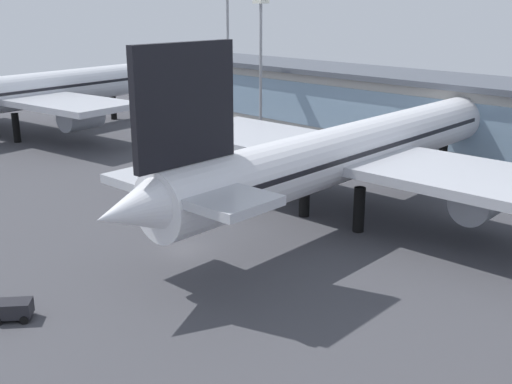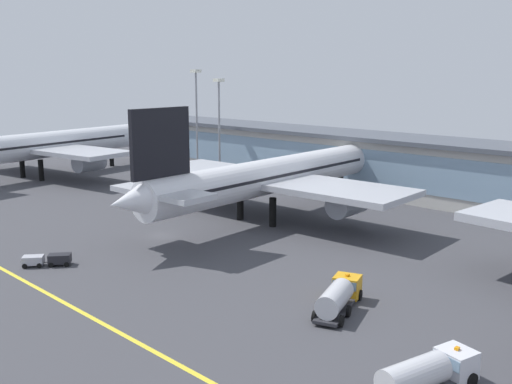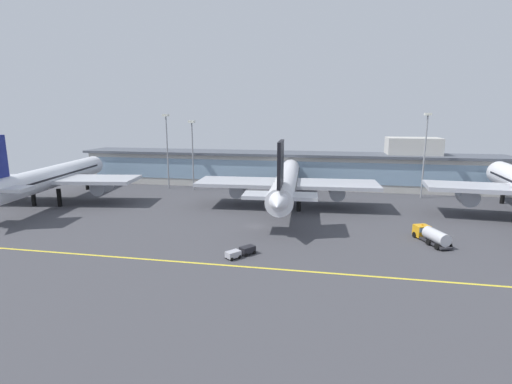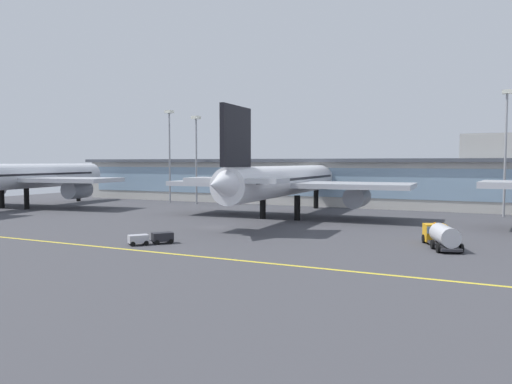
{
  "view_description": "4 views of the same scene",
  "coord_description": "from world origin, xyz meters",
  "px_view_note": "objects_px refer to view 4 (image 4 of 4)",
  "views": [
    {
      "loc": [
        41.73,
        -31.42,
        21.39
      ],
      "look_at": [
        3.46,
        5.63,
        4.99
      ],
      "focal_mm": 43.61,
      "sensor_mm": 36.0,
      "label": 1
    },
    {
      "loc": [
        66.3,
        -48.68,
        22.98
      ],
      "look_at": [
        6.34,
        13.09,
        5.39
      ],
      "focal_mm": 41.15,
      "sensor_mm": 36.0,
      "label": 2
    },
    {
      "loc": [
        15.22,
        -77.67,
        23.67
      ],
      "look_at": [
        -2.33,
        12.82,
        4.92
      ],
      "focal_mm": 26.95,
      "sensor_mm": 36.0,
      "label": 3
    },
    {
      "loc": [
        40.65,
        -68.3,
        10.43
      ],
      "look_at": [
        0.8,
        12.93,
        5.01
      ],
      "focal_mm": 35.06,
      "sensor_mm": 36.0,
      "label": 4
    }
  ],
  "objects_px": {
    "airliner_near_left": "(25,177)",
    "airliner_near_right": "(286,181)",
    "baggage_tug_near": "(152,238)",
    "apron_light_mast_east": "(506,134)",
    "service_truck_far": "(441,235)",
    "apron_light_mast_west": "(196,146)",
    "apron_light_mast_centre": "(169,142)"
  },
  "relations": [
    {
      "from": "baggage_tug_near",
      "to": "service_truck_far",
      "type": "relative_size",
      "value": 0.57
    },
    {
      "from": "service_truck_far",
      "to": "apron_light_mast_centre",
      "type": "distance_m",
      "value": 82.71
    },
    {
      "from": "airliner_near_right",
      "to": "service_truck_far",
      "type": "bearing_deg",
      "value": -130.17
    },
    {
      "from": "apron_light_mast_east",
      "to": "airliner_near_right",
      "type": "bearing_deg",
      "value": -152.46
    },
    {
      "from": "airliner_near_right",
      "to": "baggage_tug_near",
      "type": "relative_size",
      "value": 11.45
    },
    {
      "from": "airliner_near_left",
      "to": "apron_light_mast_east",
      "type": "xyz_separation_m",
      "value": [
        99.03,
        26.26,
        8.62
      ]
    },
    {
      "from": "airliner_near_left",
      "to": "apron_light_mast_east",
      "type": "relative_size",
      "value": 2.44
    },
    {
      "from": "airliner_near_left",
      "to": "service_truck_far",
      "type": "height_order",
      "value": "airliner_near_left"
    },
    {
      "from": "apron_light_mast_centre",
      "to": "airliner_near_left",
      "type": "bearing_deg",
      "value": -129.81
    },
    {
      "from": "airliner_near_right",
      "to": "apron_light_mast_west",
      "type": "height_order",
      "value": "apron_light_mast_west"
    },
    {
      "from": "service_truck_far",
      "to": "apron_light_mast_east",
      "type": "xyz_separation_m",
      "value": [
        7.06,
        41.57,
        14.15
      ]
    },
    {
      "from": "baggage_tug_near",
      "to": "service_truck_far",
      "type": "height_order",
      "value": "service_truck_far"
    },
    {
      "from": "airliner_near_left",
      "to": "baggage_tug_near",
      "type": "height_order",
      "value": "airliner_near_left"
    },
    {
      "from": "airliner_near_left",
      "to": "service_truck_far",
      "type": "distance_m",
      "value": 93.4
    },
    {
      "from": "airliner_near_left",
      "to": "airliner_near_right",
      "type": "xyz_separation_m",
      "value": [
        62.18,
        7.04,
        -0.24
      ]
    },
    {
      "from": "airliner_near_left",
      "to": "apron_light_mast_west",
      "type": "bearing_deg",
      "value": -59.72
    },
    {
      "from": "service_truck_far",
      "to": "apron_light_mast_east",
      "type": "height_order",
      "value": "apron_light_mast_east"
    },
    {
      "from": "apron_light_mast_west",
      "to": "apron_light_mast_east",
      "type": "xyz_separation_m",
      "value": [
        68.35,
        1.5,
        1.25
      ]
    },
    {
      "from": "baggage_tug_near",
      "to": "apron_light_mast_east",
      "type": "distance_m",
      "value": 70.02
    },
    {
      "from": "airliner_near_left",
      "to": "airliner_near_right",
      "type": "bearing_deg",
      "value": -92.16
    },
    {
      "from": "baggage_tug_near",
      "to": "service_truck_far",
      "type": "xyz_separation_m",
      "value": [
        33.3,
        13.69,
        0.72
      ]
    },
    {
      "from": "airliner_near_left",
      "to": "airliner_near_right",
      "type": "distance_m",
      "value": 62.58
    },
    {
      "from": "baggage_tug_near",
      "to": "apron_light_mast_west",
      "type": "bearing_deg",
      "value": 65.7
    },
    {
      "from": "airliner_near_right",
      "to": "apron_light_mast_west",
      "type": "xyz_separation_m",
      "value": [
        -31.5,
        17.72,
        7.61
      ]
    },
    {
      "from": "airliner_near_right",
      "to": "airliner_near_left",
      "type": "bearing_deg",
      "value": 93.16
    },
    {
      "from": "baggage_tug_near",
      "to": "apron_light_mast_west",
      "type": "relative_size",
      "value": 0.25
    },
    {
      "from": "apron_light_mast_west",
      "to": "apron_light_mast_east",
      "type": "distance_m",
      "value": 68.38
    },
    {
      "from": "airliner_near_right",
      "to": "baggage_tug_near",
      "type": "distance_m",
      "value": 36.7
    },
    {
      "from": "apron_light_mast_west",
      "to": "apron_light_mast_centre",
      "type": "distance_m",
      "value": 9.12
    },
    {
      "from": "baggage_tug_near",
      "to": "apron_light_mast_east",
      "type": "bearing_deg",
      "value": 2.04
    },
    {
      "from": "baggage_tug_near",
      "to": "airliner_near_right",
      "type": "bearing_deg",
      "value": 32.63
    },
    {
      "from": "apron_light_mast_west",
      "to": "apron_light_mast_east",
      "type": "bearing_deg",
      "value": 1.26
    }
  ]
}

